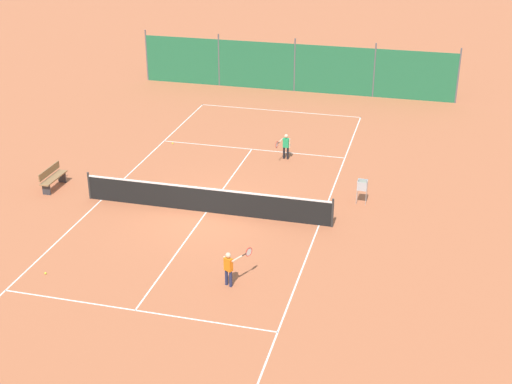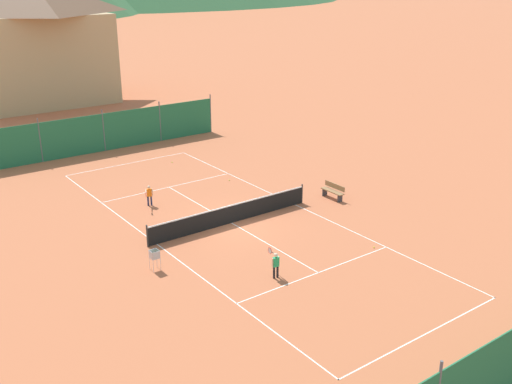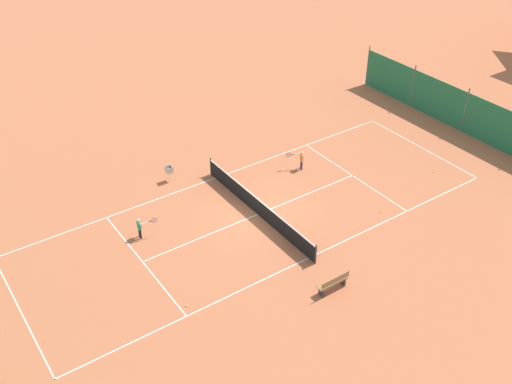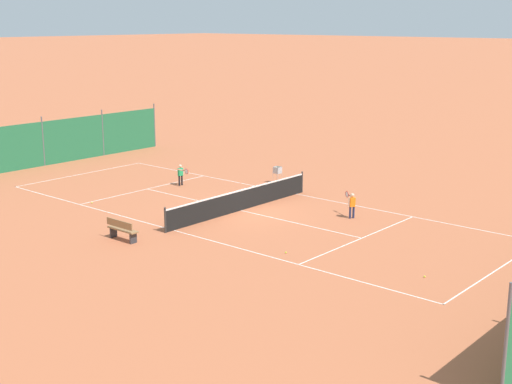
% 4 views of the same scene
% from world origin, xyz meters
% --- Properties ---
extents(ground_plane, '(600.00, 600.00, 0.00)m').
position_xyz_m(ground_plane, '(0.00, 0.00, 0.00)').
color(ground_plane, '#B7603D').
extents(court_line_markings, '(8.25, 23.85, 0.01)m').
position_xyz_m(court_line_markings, '(0.00, 0.00, 0.00)').
color(court_line_markings, white).
rests_on(court_line_markings, ground).
extents(tennis_net, '(9.18, 0.08, 1.06)m').
position_xyz_m(tennis_net, '(0.00, 0.00, 0.50)').
color(tennis_net, '#2D2D2D').
rests_on(tennis_net, ground).
extents(windscreen_fence_near, '(17.28, 0.08, 2.90)m').
position_xyz_m(windscreen_fence_near, '(-0.00, -15.50, 1.31)').
color(windscreen_fence_near, '#236B42').
rests_on(windscreen_fence_near, ground).
extents(player_far_service, '(0.45, 0.93, 1.10)m').
position_xyz_m(player_far_service, '(-1.66, -5.64, 0.65)').
color(player_far_service, black).
rests_on(player_far_service, ground).
extents(player_far_baseline, '(0.71, 0.83, 1.11)m').
position_xyz_m(player_far_baseline, '(-2.21, 4.45, 0.65)').
color(player_far_baseline, '#23284C').
rests_on(player_far_baseline, ground).
extents(tennis_ball_alley_right, '(0.07, 0.07, 0.07)m').
position_xyz_m(tennis_ball_alley_right, '(3.59, -6.13, 0.03)').
color(tennis_ball_alley_right, '#CCE033').
rests_on(tennis_ball_alley_right, ground).
extents(tennis_ball_far_corner, '(0.07, 0.07, 0.07)m').
position_xyz_m(tennis_ball_far_corner, '(3.42, 5.29, 0.03)').
color(tennis_ball_far_corner, '#CCE033').
rests_on(tennis_ball_far_corner, ground).
extents(tennis_ball_alley_left, '(0.07, 0.07, 0.07)m').
position_xyz_m(tennis_ball_alley_left, '(2.38, 10.37, 0.03)').
color(tennis_ball_alley_left, '#CCE033').
rests_on(tennis_ball_alley_left, ground).
extents(ball_hopper, '(0.36, 0.36, 0.89)m').
position_xyz_m(ball_hopper, '(-5.30, -2.18, 0.66)').
color(ball_hopper, '#B7B7BC').
rests_on(ball_hopper, ground).
extents(courtside_bench, '(0.36, 1.50, 0.84)m').
position_xyz_m(courtside_bench, '(6.34, -0.50, 0.45)').
color(courtside_bench, olive).
rests_on(courtside_bench, ground).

